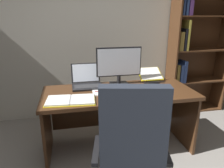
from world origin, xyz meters
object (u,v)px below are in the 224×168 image
at_px(computer_mouse, 153,91).
at_px(pen, 101,91).
at_px(office_chair, 131,160).
at_px(open_binder, 71,100).
at_px(laptop, 87,82).
at_px(notepad, 99,92).
at_px(desk, 117,104).
at_px(monitor, 119,66).
at_px(bookshelf, 192,55).
at_px(keyboard, 127,94).
at_px(reading_stand_with_book, 150,75).

bearing_deg(computer_mouse, pen, 166.31).
height_order(office_chair, open_binder, office_chair).
distance_m(office_chair, open_binder, 0.86).
relative_size(laptop, computer_mouse, 3.41).
bearing_deg(notepad, office_chair, -82.20).
height_order(desk, monitor, monitor).
height_order(bookshelf, computer_mouse, bookshelf).
distance_m(laptop, keyboard, 0.56).
distance_m(reading_stand_with_book, open_binder, 1.16).
xyz_separation_m(monitor, reading_stand_with_book, (0.44, 0.07, -0.17)).
bearing_deg(office_chair, pen, 108.60).
bearing_deg(computer_mouse, notepad, 166.77).
xyz_separation_m(office_chair, laptop, (-0.24, 1.13, 0.32)).
bearing_deg(laptop, monitor, -1.80).
distance_m(open_binder, pen, 0.39).
relative_size(computer_mouse, reading_stand_with_book, 0.34).
xyz_separation_m(computer_mouse, pen, (-0.56, 0.14, -0.01)).
distance_m(reading_stand_with_book, notepad, 0.80).
xyz_separation_m(bookshelf, reading_stand_with_book, (-0.92, -0.54, -0.13)).
bearing_deg(computer_mouse, laptop, 150.54).
distance_m(monitor, pen, 0.43).
distance_m(reading_stand_with_book, pen, 0.78).
xyz_separation_m(bookshelf, office_chair, (-1.53, -1.72, -0.47)).
bearing_deg(bookshelf, desk, -151.39).
bearing_deg(desk, laptop, 152.74).
bearing_deg(laptop, keyboard, -44.65).
height_order(computer_mouse, open_binder, computer_mouse).
height_order(keyboard, pen, keyboard).
xyz_separation_m(bookshelf, open_binder, (-1.97, -1.04, -0.20)).
xyz_separation_m(desk, keyboard, (0.06, -0.22, 0.21)).
height_order(laptop, reading_stand_with_book, laptop).
bearing_deg(desk, monitor, 71.24).
relative_size(computer_mouse, open_binder, 0.20).
relative_size(monitor, laptop, 1.57).
bearing_deg(reading_stand_with_book, monitor, -171.29).
relative_size(desk, notepad, 8.22).
bearing_deg(keyboard, office_chair, -102.65).
bearing_deg(notepad, bookshelf, 27.45).
height_order(monitor, open_binder, monitor).
height_order(office_chair, monitor, monitor).
relative_size(office_chair, open_binder, 2.20).
bearing_deg(laptop, desk, -27.26).
bearing_deg(laptop, notepad, -65.56).
distance_m(bookshelf, laptop, 1.87).
xyz_separation_m(reading_stand_with_book, notepad, (-0.73, -0.31, -0.07)).
bearing_deg(pen, computer_mouse, -13.69).
distance_m(monitor, reading_stand_with_book, 0.48).
bearing_deg(pen, open_binder, -151.25).
xyz_separation_m(laptop, pen, (0.14, -0.26, -0.04)).
xyz_separation_m(keyboard, notepad, (-0.28, 0.14, -0.01)).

